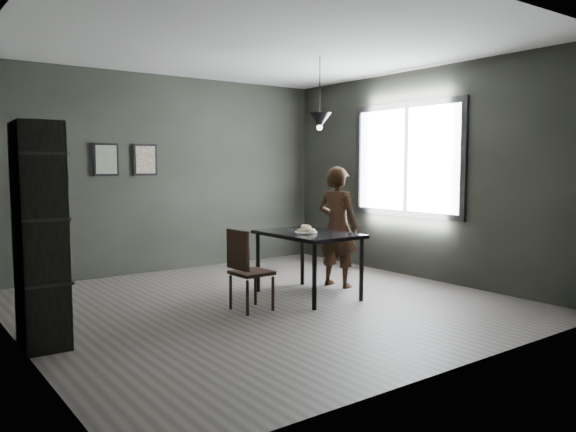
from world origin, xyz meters
TOP-DOWN VIEW (x-y plane):
  - ground at (0.00, 0.00)m, footprint 5.00×5.00m
  - back_wall at (0.00, 2.50)m, footprint 5.00×0.10m
  - ceiling at (0.00, 0.00)m, footprint 5.00×5.00m
  - window_assembly at (2.47, 0.20)m, footprint 0.04×1.96m
  - cafe_table at (0.60, 0.00)m, footprint 0.80×1.20m
  - white_plate at (0.52, -0.07)m, footprint 0.23×0.23m
  - donut_pile at (0.52, -0.07)m, footprint 0.21×0.16m
  - woman at (1.23, 0.20)m, footprint 0.50×0.63m
  - wood_chair at (-0.35, -0.15)m, footprint 0.38×0.38m
  - shelf_unit at (-2.32, -0.06)m, footprint 0.39×0.65m
  - pendant_lamp at (0.85, 0.10)m, footprint 0.28×0.28m
  - framed_print_left at (-0.90, 2.47)m, footprint 0.34×0.04m
  - framed_print_right at (-0.35, 2.47)m, footprint 0.34×0.04m

SIDE VIEW (x-z plane):
  - ground at x=0.00m, z-range 0.00..0.00m
  - wood_chair at x=-0.35m, z-range 0.06..0.92m
  - cafe_table at x=0.60m, z-range 0.30..1.05m
  - woman at x=1.23m, z-range 0.00..1.51m
  - white_plate at x=0.52m, z-range 0.75..0.76m
  - donut_pile at x=0.52m, z-range 0.75..0.84m
  - shelf_unit at x=-2.32m, z-range 0.00..1.88m
  - back_wall at x=0.00m, z-range 0.00..2.80m
  - window_assembly at x=2.47m, z-range 0.82..2.38m
  - framed_print_left at x=-0.90m, z-range 1.38..1.82m
  - framed_print_right at x=-0.35m, z-range 1.38..1.82m
  - pendant_lamp at x=0.85m, z-range 1.62..2.48m
  - ceiling at x=0.00m, z-range 2.79..2.81m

